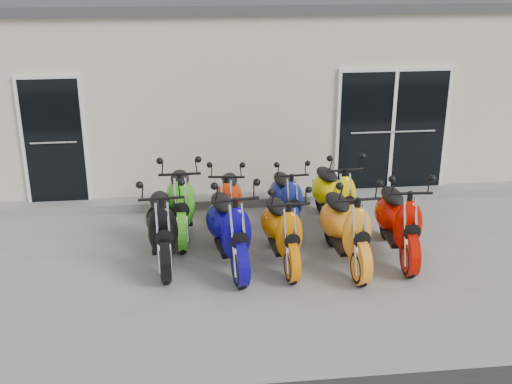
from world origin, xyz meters
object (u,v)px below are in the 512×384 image
scooter_front_orange_b (346,218)px  scooter_back_red (228,192)px  scooter_back_blue (286,190)px  scooter_back_yellow (335,187)px  scooter_front_black (162,216)px  scooter_front_blue (229,218)px  scooter_front_red (399,211)px  scooter_back_green (180,192)px  scooter_front_orange_a (282,221)px

scooter_front_orange_b → scooter_back_red: size_ratio=1.11×
scooter_back_blue → scooter_back_yellow: scooter_back_yellow is taller
scooter_front_black → scooter_front_blue: size_ratio=0.97×
scooter_front_black → scooter_front_orange_b: size_ratio=0.99×
scooter_front_orange_b → scooter_front_red: 0.83m
scooter_back_red → scooter_back_yellow: bearing=5.5°
scooter_back_red → scooter_front_black: bearing=-127.2°
scooter_front_blue → scooter_front_orange_b: 1.63m
scooter_front_blue → scooter_back_green: size_ratio=1.01×
scooter_front_orange_b → scooter_front_red: bearing=6.7°
scooter_front_blue → scooter_front_orange_a: bearing=-9.3°
scooter_front_blue → scooter_front_orange_b: bearing=-12.6°
scooter_front_black → scooter_front_red: bearing=-7.2°
scooter_front_orange_a → scooter_back_blue: (0.27, 1.29, -0.04)m
scooter_back_green → scooter_back_blue: 1.67m
scooter_back_red → scooter_back_blue: size_ratio=1.03×
scooter_front_orange_b → scooter_back_red: bearing=134.1°
scooter_front_orange_a → scooter_back_red: size_ratio=1.03×
scooter_front_black → scooter_back_red: 1.44m
scooter_front_black → scooter_front_orange_a: 1.68m
scooter_front_red → scooter_back_blue: size_ratio=1.14×
scooter_front_red → scooter_back_blue: (-1.42, 1.25, -0.09)m
scooter_front_orange_a → scooter_front_red: bearing=-2.6°
scooter_front_orange_a → scooter_back_green: scooter_back_green is taller
scooter_front_black → scooter_front_blue: scooter_front_blue is taller
scooter_front_orange_a → scooter_front_black: bearing=167.9°
scooter_front_blue → scooter_front_orange_a: size_ratio=1.11×
scooter_front_orange_a → scooter_back_yellow: bearing=45.7°
scooter_front_black → scooter_back_green: size_ratio=0.99×
scooter_front_red → scooter_back_red: scooter_front_red is taller
scooter_front_orange_a → scooter_back_blue: bearing=74.3°
scooter_front_black → scooter_back_yellow: (2.70, 0.97, -0.03)m
scooter_back_blue → scooter_front_blue: bearing=-130.8°
scooter_front_orange_b → scooter_back_yellow: bearing=79.5°
scooter_front_black → scooter_back_yellow: 2.86m
scooter_back_yellow → scooter_front_red: bearing=-66.7°
scooter_front_red → scooter_back_blue: 1.90m
scooter_front_blue → scooter_back_blue: scooter_front_blue is taller
scooter_back_yellow → scooter_front_orange_b: bearing=-102.7°
scooter_front_orange_a → scooter_back_blue: scooter_front_orange_a is taller
scooter_front_orange_b → scooter_back_green: 2.61m
scooter_front_blue → scooter_back_blue: bearing=43.5°
scooter_front_black → scooter_back_yellow: scooter_front_black is taller
scooter_front_orange_a → scooter_back_green: bearing=136.5°
scooter_front_orange_a → scooter_front_orange_b: size_ratio=0.92×
scooter_back_green → scooter_back_red: bearing=7.6°
scooter_back_blue → scooter_front_black: bearing=-153.9°
scooter_front_red → scooter_back_green: 3.29m
scooter_front_black → scooter_back_red: (1.01, 1.02, -0.07)m
scooter_back_blue → scooter_front_red: bearing=-43.6°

